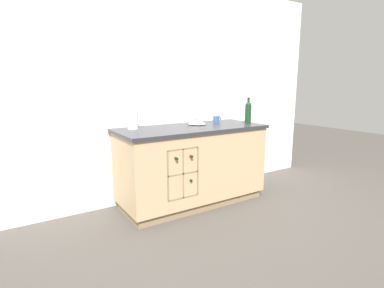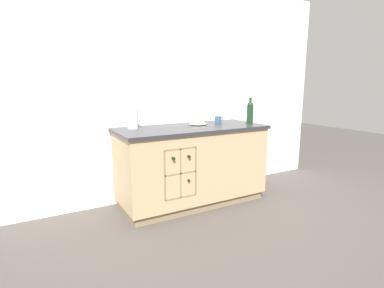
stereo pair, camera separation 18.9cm
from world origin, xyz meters
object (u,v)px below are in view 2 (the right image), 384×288
at_px(fruit_bowl, 198,121).
at_px(white_pitcher, 133,119).
at_px(ceramic_mug, 218,119).
at_px(standing_wine_bottle, 250,112).

bearing_deg(fruit_bowl, white_pitcher, 174.63).
bearing_deg(white_pitcher, fruit_bowl, -5.37).
xyz_separation_m(white_pitcher, ceramic_mug, (1.07, -0.04, -0.06)).
bearing_deg(fruit_bowl, ceramic_mug, 5.40).
relative_size(ceramic_mug, standing_wine_bottle, 0.35).
height_order(fruit_bowl, white_pitcher, white_pitcher).
bearing_deg(standing_wine_bottle, ceramic_mug, 135.83).
bearing_deg(white_pitcher, ceramic_mug, -2.28).
bearing_deg(ceramic_mug, standing_wine_bottle, -44.17).
bearing_deg(ceramic_mug, white_pitcher, 177.72).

